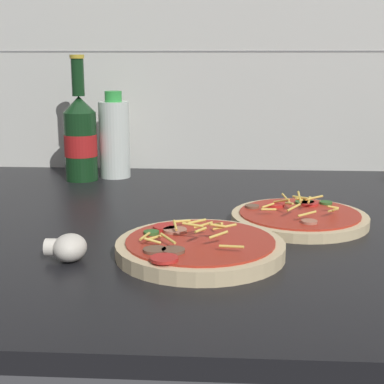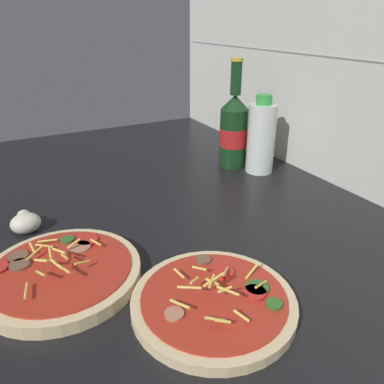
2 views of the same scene
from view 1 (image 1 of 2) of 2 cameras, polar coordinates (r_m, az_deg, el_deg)
name	(u,v)px [view 1 (image 1 of 2)]	position (r cm, az deg, el deg)	size (l,w,h in cm)	color
counter_slab	(213,228)	(97.28, 2.05, -3.51)	(160.00, 90.00, 2.50)	black
tile_backsplash	(219,51)	(138.72, 2.67, 13.48)	(160.00, 1.13, 60.00)	silver
pizza_near	(200,248)	(79.95, 0.74, -5.43)	(23.00, 23.00, 5.03)	beige
pizza_far	(299,218)	(96.79, 10.37, -2.47)	(22.02, 22.02, 5.07)	beige
beer_bottle	(80,137)	(129.39, -10.78, 5.30)	(7.08, 7.08, 26.73)	#143819
oil_bottle	(114,138)	(131.45, -7.53, 5.20)	(6.74, 6.74, 19.01)	silver
mushroom_left	(68,248)	(79.56, -11.95, -5.30)	(5.48, 5.22, 3.65)	white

